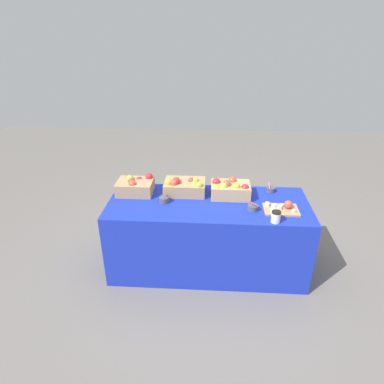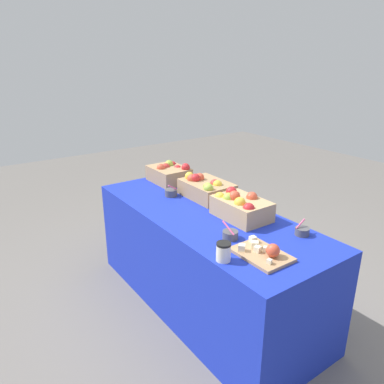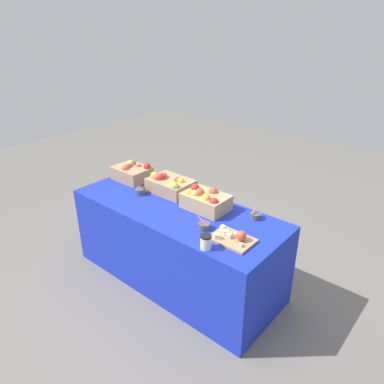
{
  "view_description": "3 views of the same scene",
  "coord_description": "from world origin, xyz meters",
  "px_view_note": "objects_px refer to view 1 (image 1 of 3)",
  "views": [
    {
      "loc": [
        0.02,
        -2.81,
        2.25
      ],
      "look_at": [
        -0.15,
        -0.03,
        0.86
      ],
      "focal_mm": 31.54,
      "sensor_mm": 36.0,
      "label": 1
    },
    {
      "loc": [
        1.89,
        -1.45,
        1.76
      ],
      "look_at": [
        -0.14,
        -0.02,
        0.85
      ],
      "focal_mm": 34.68,
      "sensor_mm": 36.0,
      "label": 2
    },
    {
      "loc": [
        1.86,
        -1.98,
        2.17
      ],
      "look_at": [
        0.17,
        0.01,
        0.93
      ],
      "focal_mm": 33.86,
      "sensor_mm": 36.0,
      "label": 3
    }
  ],
  "objects_px": {
    "apple_crate_left": "(135,186)",
    "coffee_cup": "(276,217)",
    "apple_crate_right": "(230,189)",
    "sample_bowl_far": "(253,208)",
    "cutting_board_front": "(282,208)",
    "sample_bowl_near": "(271,189)",
    "apple_crate_middle": "(185,186)",
    "sample_bowl_mid": "(164,200)"
  },
  "relations": [
    {
      "from": "apple_crate_left",
      "to": "coffee_cup",
      "type": "relative_size",
      "value": 3.36
    },
    {
      "from": "cutting_board_front",
      "to": "sample_bowl_near",
      "type": "bearing_deg",
      "value": 97.08
    },
    {
      "from": "apple_crate_left",
      "to": "apple_crate_middle",
      "type": "height_order",
      "value": "apple_crate_left"
    },
    {
      "from": "sample_bowl_mid",
      "to": "sample_bowl_far",
      "type": "bearing_deg",
      "value": -6.94
    },
    {
      "from": "apple_crate_right",
      "to": "apple_crate_left",
      "type": "bearing_deg",
      "value": 178.61
    },
    {
      "from": "apple_crate_middle",
      "to": "apple_crate_right",
      "type": "relative_size",
      "value": 1.07
    },
    {
      "from": "cutting_board_front",
      "to": "coffee_cup",
      "type": "distance_m",
      "value": 0.23
    },
    {
      "from": "sample_bowl_near",
      "to": "cutting_board_front",
      "type": "bearing_deg",
      "value": -82.92
    },
    {
      "from": "cutting_board_front",
      "to": "coffee_cup",
      "type": "height_order",
      "value": "coffee_cup"
    },
    {
      "from": "sample_bowl_mid",
      "to": "coffee_cup",
      "type": "distance_m",
      "value": 1.04
    },
    {
      "from": "apple_crate_left",
      "to": "apple_crate_right",
      "type": "relative_size",
      "value": 0.93
    },
    {
      "from": "sample_bowl_mid",
      "to": "coffee_cup",
      "type": "xyz_separation_m",
      "value": [
        0.99,
        -0.3,
        0.02
      ]
    },
    {
      "from": "apple_crate_right",
      "to": "coffee_cup",
      "type": "distance_m",
      "value": 0.59
    },
    {
      "from": "cutting_board_front",
      "to": "sample_bowl_mid",
      "type": "xyz_separation_m",
      "value": [
        -1.08,
        0.09,
        0.01
      ]
    },
    {
      "from": "coffee_cup",
      "to": "apple_crate_left",
      "type": "bearing_deg",
      "value": 159.9
    },
    {
      "from": "apple_crate_right",
      "to": "cutting_board_front",
      "type": "height_order",
      "value": "apple_crate_right"
    },
    {
      "from": "apple_crate_middle",
      "to": "coffee_cup",
      "type": "bearing_deg",
      "value": -31.82
    },
    {
      "from": "apple_crate_middle",
      "to": "sample_bowl_far",
      "type": "xyz_separation_m",
      "value": [
        0.64,
        -0.31,
        -0.05
      ]
    },
    {
      "from": "apple_crate_right",
      "to": "sample_bowl_far",
      "type": "height_order",
      "value": "apple_crate_right"
    },
    {
      "from": "apple_crate_middle",
      "to": "cutting_board_front",
      "type": "height_order",
      "value": "apple_crate_middle"
    },
    {
      "from": "apple_crate_right",
      "to": "sample_bowl_far",
      "type": "xyz_separation_m",
      "value": [
        0.2,
        -0.26,
        -0.05
      ]
    },
    {
      "from": "cutting_board_front",
      "to": "apple_crate_middle",
      "type": "bearing_deg",
      "value": 161.63
    },
    {
      "from": "apple_crate_middle",
      "to": "sample_bowl_far",
      "type": "height_order",
      "value": "apple_crate_middle"
    },
    {
      "from": "cutting_board_front",
      "to": "sample_bowl_near",
      "type": "relative_size",
      "value": 3.36
    },
    {
      "from": "apple_crate_left",
      "to": "sample_bowl_near",
      "type": "bearing_deg",
      "value": 4.58
    },
    {
      "from": "apple_crate_middle",
      "to": "cutting_board_front",
      "type": "bearing_deg",
      "value": -18.37
    },
    {
      "from": "sample_bowl_far",
      "to": "sample_bowl_near",
      "type": "bearing_deg",
      "value": 61.09
    },
    {
      "from": "apple_crate_left",
      "to": "coffee_cup",
      "type": "bearing_deg",
      "value": -20.1
    },
    {
      "from": "sample_bowl_near",
      "to": "sample_bowl_mid",
      "type": "distance_m",
      "value": 1.07
    },
    {
      "from": "apple_crate_right",
      "to": "sample_bowl_mid",
      "type": "relative_size",
      "value": 3.65
    },
    {
      "from": "cutting_board_front",
      "to": "sample_bowl_near",
      "type": "xyz_separation_m",
      "value": [
        -0.05,
        0.38,
        0.0
      ]
    },
    {
      "from": "sample_bowl_near",
      "to": "apple_crate_right",
      "type": "bearing_deg",
      "value": -162.48
    },
    {
      "from": "apple_crate_right",
      "to": "cutting_board_front",
      "type": "bearing_deg",
      "value": -28.48
    },
    {
      "from": "apple_crate_left",
      "to": "sample_bowl_far",
      "type": "xyz_separation_m",
      "value": [
        1.13,
        -0.28,
        -0.05
      ]
    },
    {
      "from": "apple_crate_middle",
      "to": "apple_crate_right",
      "type": "distance_m",
      "value": 0.44
    },
    {
      "from": "apple_crate_middle",
      "to": "coffee_cup",
      "type": "xyz_separation_m",
      "value": [
        0.81,
        -0.5,
        -0.02
      ]
    },
    {
      "from": "sample_bowl_far",
      "to": "coffee_cup",
      "type": "bearing_deg",
      "value": -48.75
    },
    {
      "from": "apple_crate_middle",
      "to": "coffee_cup",
      "type": "height_order",
      "value": "apple_crate_middle"
    },
    {
      "from": "apple_crate_right",
      "to": "sample_bowl_near",
      "type": "xyz_separation_m",
      "value": [
        0.41,
        0.13,
        -0.05
      ]
    },
    {
      "from": "apple_crate_left",
      "to": "coffee_cup",
      "type": "xyz_separation_m",
      "value": [
        1.31,
        -0.48,
        -0.02
      ]
    },
    {
      "from": "apple_crate_right",
      "to": "sample_bowl_far",
      "type": "distance_m",
      "value": 0.33
    },
    {
      "from": "sample_bowl_mid",
      "to": "sample_bowl_far",
      "type": "relative_size",
      "value": 0.95
    }
  ]
}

